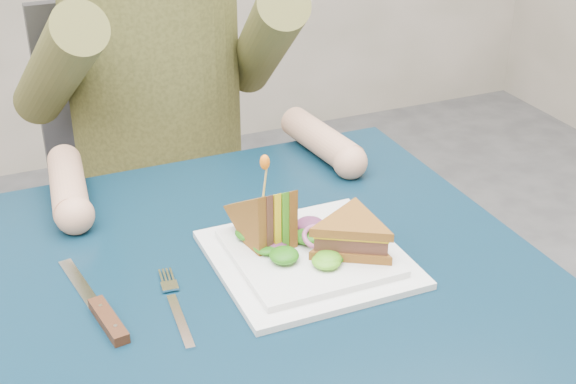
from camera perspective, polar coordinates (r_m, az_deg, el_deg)
name	(u,v)px	position (r m, az deg, el deg)	size (l,w,h in m)	color
table	(270,311)	(1.18, -1.29, -8.46)	(0.75, 0.75, 0.73)	black
chair	(153,180)	(1.80, -9.56, 0.85)	(0.42, 0.40, 0.93)	#47474C
diner	(153,29)	(1.57, -9.57, 11.38)	(0.54, 0.59, 0.74)	#4A4921
plate	(308,257)	(1.14, 1.46, -4.61)	(0.26, 0.26, 0.02)	white
sandwich_flat	(352,235)	(1.12, 4.59, -3.07)	(0.18, 0.18, 0.05)	brown
sandwich_upright	(266,221)	(1.13, -1.60, -2.06)	(0.08, 0.13, 0.13)	brown
fork	(176,308)	(1.06, -7.94, -8.17)	(0.03, 0.18, 0.01)	silver
knife	(103,313)	(1.06, -13.04, -8.39)	(0.05, 0.22, 0.02)	silver
toothpick	(265,180)	(1.10, -1.64, 0.82)	(0.00, 0.00, 0.06)	tan
toothpick_frill	(265,162)	(1.09, -1.66, 2.14)	(0.01, 0.01, 0.02)	orange
lettuce_spill	(309,240)	(1.13, 1.50, -3.41)	(0.15, 0.13, 0.02)	#337A14
onion_ring	(317,237)	(1.13, 2.07, -3.21)	(0.04, 0.04, 0.01)	#9E4C7A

